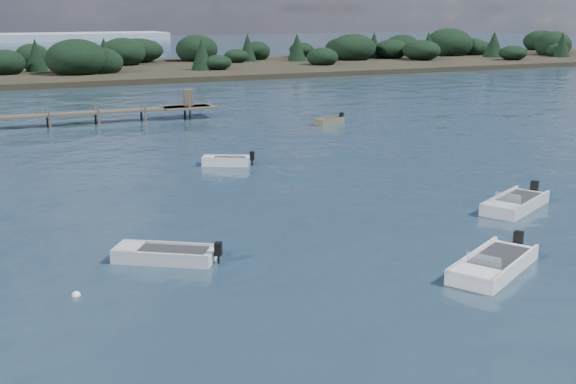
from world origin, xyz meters
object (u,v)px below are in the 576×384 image
dinghy_mid_white_a (493,267)px  tender_far_grey_b (329,122)px  dinghy_mid_white_b (515,206)px  tender_far_white (226,163)px  dinghy_mid_grey (165,257)px

dinghy_mid_white_a → tender_far_grey_b: size_ratio=1.61×
dinghy_mid_white_a → dinghy_mid_white_b: (7.22, 6.91, 0.01)m
dinghy_mid_white_a → tender_far_white: size_ratio=1.57×
dinghy_mid_white_a → dinghy_mid_grey: size_ratio=1.24×
tender_far_white → dinghy_mid_grey: 18.90m
tender_far_white → tender_far_grey_b: 19.43m
dinghy_mid_white_b → tender_far_grey_b: dinghy_mid_white_b is taller
dinghy_mid_white_a → tender_far_white: (-2.87, 23.47, 0.00)m
tender_far_grey_b → tender_far_white: bearing=-138.5°
dinghy_mid_white_a → dinghy_mid_grey: dinghy_mid_white_a is taller
dinghy_mid_white_a → dinghy_mid_grey: 13.40m
dinghy_mid_grey → tender_far_grey_b: bearing=51.9°
dinghy_mid_grey → tender_far_white: bearing=62.5°
dinghy_mid_white_a → dinghy_mid_white_b: dinghy_mid_white_b is taller
dinghy_mid_white_b → tender_far_white: bearing=121.3°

